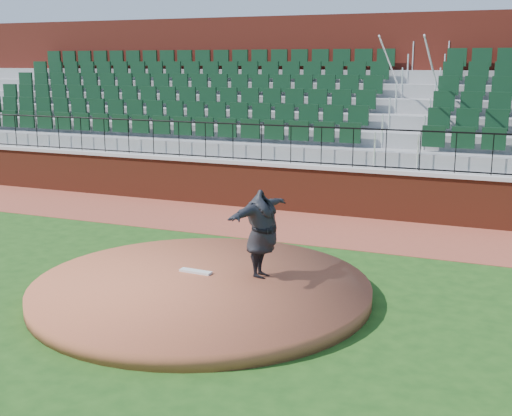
% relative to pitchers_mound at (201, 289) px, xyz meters
% --- Properties ---
extents(ground, '(90.00, 90.00, 0.00)m').
position_rel_pitchers_mound_xyz_m(ground, '(0.42, -0.04, -0.12)').
color(ground, '#1B4212').
rests_on(ground, ground).
extents(warning_track, '(34.00, 3.20, 0.01)m').
position_rel_pitchers_mound_xyz_m(warning_track, '(0.42, 5.36, -0.12)').
color(warning_track, brown).
rests_on(warning_track, ground).
extents(field_wall, '(34.00, 0.35, 1.20)m').
position_rel_pitchers_mound_xyz_m(field_wall, '(0.42, 6.96, 0.47)').
color(field_wall, maroon).
rests_on(field_wall, ground).
extents(wall_cap, '(34.00, 0.45, 0.10)m').
position_rel_pitchers_mound_xyz_m(wall_cap, '(0.42, 6.96, 1.12)').
color(wall_cap, '#B7B7B7').
rests_on(wall_cap, field_wall).
extents(wall_railing, '(34.00, 0.05, 1.00)m').
position_rel_pitchers_mound_xyz_m(wall_railing, '(0.42, 6.96, 1.67)').
color(wall_railing, black).
rests_on(wall_railing, wall_cap).
extents(seating_stands, '(34.00, 5.10, 4.60)m').
position_rel_pitchers_mound_xyz_m(seating_stands, '(0.42, 9.69, 2.18)').
color(seating_stands, gray).
rests_on(seating_stands, ground).
extents(concourse_wall, '(34.00, 0.50, 5.50)m').
position_rel_pitchers_mound_xyz_m(concourse_wall, '(0.42, 12.49, 2.62)').
color(concourse_wall, maroon).
rests_on(concourse_wall, ground).
extents(pitchers_mound, '(5.85, 5.85, 0.25)m').
position_rel_pitchers_mound_xyz_m(pitchers_mound, '(0.00, 0.00, 0.00)').
color(pitchers_mound, brown).
rests_on(pitchers_mound, ground).
extents(pitching_rubber, '(0.62, 0.18, 0.04)m').
position_rel_pitchers_mound_xyz_m(pitching_rubber, '(-0.33, 0.44, 0.15)').
color(pitching_rubber, silver).
rests_on(pitching_rubber, pitchers_mound).
extents(pitcher, '(0.73, 1.98, 1.57)m').
position_rel_pitchers_mound_xyz_m(pitcher, '(0.85, 0.68, 0.91)').
color(pitcher, black).
rests_on(pitcher, pitchers_mound).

